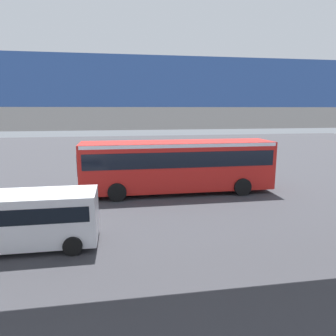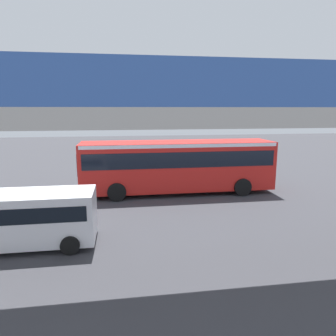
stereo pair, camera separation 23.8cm
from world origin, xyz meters
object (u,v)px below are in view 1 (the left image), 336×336
Objects in this scene: parked_van at (31,216)px; bicycle_black at (32,211)px; bicycle_green at (44,217)px; traffic_sign at (250,152)px; city_bus at (178,162)px.

bicycle_black is at bearing -75.44° from parked_van.
parked_van is at bearing 91.22° from bicycle_green.
parked_van is 1.71× the size of traffic_sign.
parked_van is at bearing 104.56° from bicycle_black.
bicycle_green is at bearing -88.78° from parked_van.
bicycle_black is at bearing 26.96° from traffic_sign.
city_bus is 8.49m from bicycle_black.
city_bus is at bearing -156.12° from bicycle_black.
city_bus is 4.12× the size of traffic_sign.
traffic_sign is (-13.97, -7.11, 1.52)m from bicycle_black.
parked_van reaches higher than bicycle_black.
bicycle_green is 0.63× the size of traffic_sign.
city_bus is at bearing 30.46° from traffic_sign.
city_bus reaches higher than traffic_sign.
city_bus reaches higher than bicycle_green.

